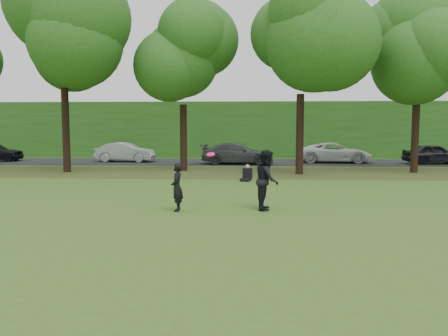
# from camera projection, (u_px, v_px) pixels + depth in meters

# --- Properties ---
(ground) EXTENTS (120.00, 120.00, 0.00)m
(ground) POSITION_uv_depth(u_px,v_px,m) (217.00, 216.00, 13.39)
(ground) COLOR #3C591C
(ground) RESTS_ON ground
(leaf_litter) EXTENTS (60.00, 7.00, 0.01)m
(leaf_litter) POSITION_uv_depth(u_px,v_px,m) (231.00, 172.00, 26.31)
(leaf_litter) COLOR #443C18
(leaf_litter) RESTS_ON ground
(street) EXTENTS (70.00, 7.00, 0.02)m
(street) POSITION_uv_depth(u_px,v_px,m) (234.00, 162.00, 34.27)
(street) COLOR black
(street) RESTS_ON ground
(far_hedge) EXTENTS (70.00, 3.00, 5.00)m
(far_hedge) POSITION_uv_depth(u_px,v_px,m) (236.00, 130.00, 40.01)
(far_hedge) COLOR #255017
(far_hedge) RESTS_ON ground
(player_left) EXTENTS (0.42, 0.60, 1.56)m
(player_left) POSITION_uv_depth(u_px,v_px,m) (177.00, 187.00, 14.09)
(player_left) COLOR black
(player_left) RESTS_ON ground
(player_right) EXTENTS (0.83, 1.02, 1.97)m
(player_right) POSITION_uv_depth(u_px,v_px,m) (267.00, 180.00, 14.36)
(player_right) COLOR black
(player_right) RESTS_ON ground
(parked_cars) EXTENTS (38.70, 4.29, 1.54)m
(parked_cars) POSITION_uv_depth(u_px,v_px,m) (233.00, 153.00, 33.39)
(parked_cars) COLOR black
(parked_cars) RESTS_ON street
(frisbee) EXTENTS (0.38, 0.36, 0.17)m
(frisbee) POSITION_uv_depth(u_px,v_px,m) (211.00, 154.00, 14.14)
(frisbee) COLOR #F4146A
(frisbee) RESTS_ON ground
(seated_person) EXTENTS (0.65, 0.83, 0.83)m
(seated_person) POSITION_uv_depth(u_px,v_px,m) (247.00, 175.00, 22.18)
(seated_person) COLOR black
(seated_person) RESTS_ON ground
(tree_line) EXTENTS (55.30, 7.90, 12.31)m
(tree_line) POSITION_uv_depth(u_px,v_px,m) (225.00, 40.00, 25.54)
(tree_line) COLOR black
(tree_line) RESTS_ON ground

